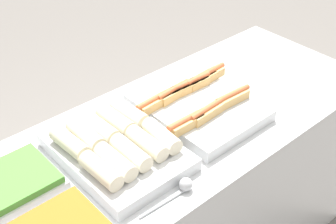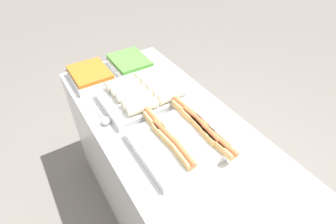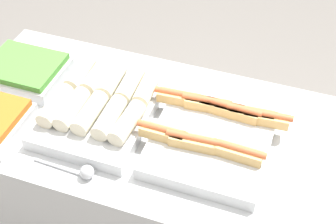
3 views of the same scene
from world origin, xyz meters
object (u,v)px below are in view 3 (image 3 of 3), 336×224
(tray_hotdogs, at_px, (214,131))
(tray_wraps, at_px, (103,103))
(tray_side_back, at_px, (25,71))
(serving_spoon_near, at_px, (82,171))

(tray_hotdogs, bearing_deg, tray_wraps, -178.99)
(tray_hotdogs, height_order, tray_side_back, tray_hotdogs)
(tray_side_back, xyz_separation_m, serving_spoon_near, (0.41, -0.35, -0.02))
(tray_hotdogs, height_order, serving_spoon_near, tray_hotdogs)
(tray_hotdogs, relative_size, tray_wraps, 0.97)
(serving_spoon_near, bearing_deg, tray_wraps, 101.51)
(tray_side_back, bearing_deg, tray_hotdogs, -5.09)
(serving_spoon_near, bearing_deg, tray_hotdogs, 39.56)
(tray_hotdogs, distance_m, serving_spoon_near, 0.44)
(tray_hotdogs, distance_m, tray_wraps, 0.40)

